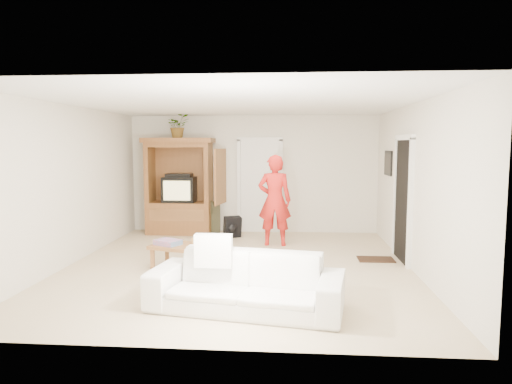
{
  "coord_description": "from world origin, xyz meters",
  "views": [
    {
      "loc": [
        0.85,
        -7.15,
        1.97
      ],
      "look_at": [
        0.25,
        0.6,
        1.15
      ],
      "focal_mm": 32.0,
      "sensor_mm": 36.0,
      "label": 1
    }
  ],
  "objects_px": {
    "man": "(275,200)",
    "coffee_table": "(184,248)",
    "armoire": "(181,192)",
    "sofa": "(246,282)"
  },
  "relations": [
    {
      "from": "armoire",
      "to": "sofa",
      "type": "height_order",
      "value": "armoire"
    },
    {
      "from": "man",
      "to": "coffee_table",
      "type": "distance_m",
      "value": 2.34
    },
    {
      "from": "armoire",
      "to": "coffee_table",
      "type": "height_order",
      "value": "armoire"
    },
    {
      "from": "man",
      "to": "coffee_table",
      "type": "relative_size",
      "value": 1.54
    },
    {
      "from": "man",
      "to": "sofa",
      "type": "bearing_deg",
      "value": 86.89
    },
    {
      "from": "sofa",
      "to": "armoire",
      "type": "bearing_deg",
      "value": 122.11
    },
    {
      "from": "man",
      "to": "armoire",
      "type": "bearing_deg",
      "value": -26.02
    },
    {
      "from": "armoire",
      "to": "man",
      "type": "distance_m",
      "value": 2.35
    },
    {
      "from": "man",
      "to": "sofa",
      "type": "distance_m",
      "value": 3.57
    },
    {
      "from": "sofa",
      "to": "coffee_table",
      "type": "height_order",
      "value": "sofa"
    }
  ]
}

